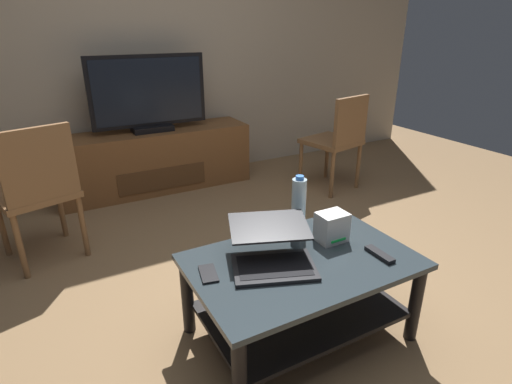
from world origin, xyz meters
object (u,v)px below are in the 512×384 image
media_cabinet (155,160)px  side_chair (37,188)px  coffee_table (301,284)px  tv_remote (380,254)px  television (149,95)px  cell_phone (208,274)px  router_box (332,227)px  dining_chair (338,137)px  laptop (272,250)px  water_bottle_near (299,204)px

media_cabinet → side_chair: side_chair is taller
media_cabinet → side_chair: bearing=-136.4°
coffee_table → tv_remote: (0.33, -0.15, 0.15)m
television → cell_phone: bearing=-99.5°
coffee_table → router_box: bearing=19.2°
dining_chair → laptop: bearing=-137.4°
cell_phone → tv_remote: tv_remote is taller
coffee_table → media_cabinet: bearing=91.7°
cell_phone → television: bearing=92.9°
side_chair → laptop: 1.60m
water_bottle_near → cell_phone: (-0.58, -0.17, -0.14)m
router_box → cell_phone: bearing=179.0°
side_chair → media_cabinet: bearing=43.6°
water_bottle_near → television: bearing=96.3°
coffee_table → television: size_ratio=1.03×
television → laptop: television is taller
coffee_table → television: television is taller
coffee_table → side_chair: side_chair is taller
side_chair → water_bottle_near: side_chair is taller
laptop → router_box: 0.37m
side_chair → cell_phone: side_chair is taller
tv_remote → coffee_table: bearing=155.9°
router_box → media_cabinet: bearing=97.7°
router_box → water_bottle_near: bearing=112.1°
side_chair → cell_phone: 1.41m
coffee_table → water_bottle_near: bearing=60.0°
coffee_table → side_chair: bearing=127.2°
dining_chair → media_cabinet: bearing=150.5°
dining_chair → tv_remote: bearing=-123.4°
media_cabinet → laptop: 2.25m
laptop → tv_remote: size_ratio=3.08×
media_cabinet → television: size_ratio=1.74×
laptop → cell_phone: 0.30m
television → laptop: bearing=-91.8°
dining_chair → router_box: bearing=-130.3°
side_chair → water_bottle_near: 1.62m
coffee_table → laptop: 0.25m
coffee_table → side_chair: 1.73m
router_box → tv_remote: router_box is taller
side_chair → router_box: size_ratio=6.09×
dining_chair → coffee_table: bearing=-133.8°
television → water_bottle_near: bearing=-83.7°
coffee_table → media_cabinet: 2.29m
router_box → dining_chair: bearing=49.7°
television → media_cabinet: bearing=90.0°
coffee_table → water_bottle_near: (0.15, 0.27, 0.28)m
dining_chair → router_box: dining_chair is taller
side_chair → tv_remote: side_chair is taller
television → router_box: (0.30, -2.18, -0.36)m
television → dining_chair: television is taller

